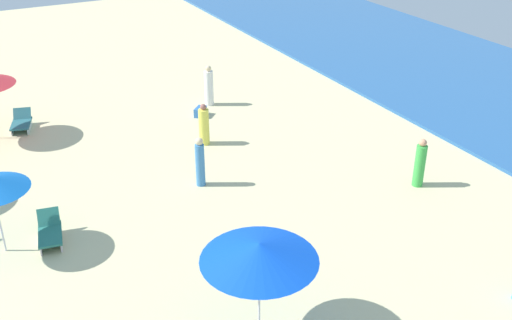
{
  "coord_description": "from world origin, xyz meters",
  "views": [
    {
      "loc": [
        12.46,
        3.8,
        9.51
      ],
      "look_at": [
        -2.15,
        11.52,
        0.91
      ],
      "focal_mm": 42.41,
      "sensor_mm": 36.0,
      "label": 1
    }
  ],
  "objects_px": {
    "lounge_chair_3_0": "(50,232)",
    "lounge_chair_4_0": "(21,123)",
    "cooler_box_0": "(200,112)",
    "umbrella_1": "(259,252)",
    "beachgoer_0": "(204,126)",
    "beachgoer_2": "(209,87)",
    "beachgoer_1": "(200,162)",
    "beachgoer_3": "(420,164)"
  },
  "relations": [
    {
      "from": "lounge_chair_3_0",
      "to": "lounge_chair_4_0",
      "type": "height_order",
      "value": "lounge_chair_3_0"
    },
    {
      "from": "lounge_chair_3_0",
      "to": "cooler_box_0",
      "type": "xyz_separation_m",
      "value": [
        -6.01,
        6.97,
        -0.1
      ]
    },
    {
      "from": "umbrella_1",
      "to": "beachgoer_0",
      "type": "xyz_separation_m",
      "value": [
        -9.4,
        2.8,
        -1.55
      ]
    },
    {
      "from": "beachgoer_0",
      "to": "beachgoer_2",
      "type": "bearing_deg",
      "value": 55.66
    },
    {
      "from": "umbrella_1",
      "to": "lounge_chair_3_0",
      "type": "xyz_separation_m",
      "value": [
        -5.79,
        -3.29,
        -1.98
      ]
    },
    {
      "from": "beachgoer_2",
      "to": "beachgoer_1",
      "type": "bearing_deg",
      "value": 150.89
    },
    {
      "from": "umbrella_1",
      "to": "cooler_box_0",
      "type": "xyz_separation_m",
      "value": [
        -11.8,
        3.68,
        -2.08
      ]
    },
    {
      "from": "umbrella_1",
      "to": "beachgoer_3",
      "type": "xyz_separation_m",
      "value": [
        -3.51,
        7.54,
        -1.5
      ]
    },
    {
      "from": "beachgoer_0",
      "to": "beachgoer_3",
      "type": "distance_m",
      "value": 7.56
    },
    {
      "from": "beachgoer_0",
      "to": "beachgoer_1",
      "type": "xyz_separation_m",
      "value": [
        2.67,
        -1.29,
        0.09
      ]
    },
    {
      "from": "lounge_chair_4_0",
      "to": "beachgoer_2",
      "type": "distance_m",
      "value": 7.36
    },
    {
      "from": "lounge_chair_4_0",
      "to": "beachgoer_3",
      "type": "relative_size",
      "value": 0.88
    },
    {
      "from": "lounge_chair_4_0",
      "to": "cooler_box_0",
      "type": "bearing_deg",
      "value": -0.68
    },
    {
      "from": "beachgoer_1",
      "to": "beachgoer_2",
      "type": "height_order",
      "value": "beachgoer_2"
    },
    {
      "from": "lounge_chair_3_0",
      "to": "beachgoer_0",
      "type": "height_order",
      "value": "beachgoer_0"
    },
    {
      "from": "umbrella_1",
      "to": "beachgoer_1",
      "type": "distance_m",
      "value": 7.05
    },
    {
      "from": "beachgoer_2",
      "to": "beachgoer_0",
      "type": "bearing_deg",
      "value": 150.5
    },
    {
      "from": "umbrella_1",
      "to": "beachgoer_2",
      "type": "height_order",
      "value": "umbrella_1"
    },
    {
      "from": "lounge_chair_3_0",
      "to": "cooler_box_0",
      "type": "relative_size",
      "value": 2.44
    },
    {
      "from": "lounge_chair_4_0",
      "to": "beachgoer_0",
      "type": "relative_size",
      "value": 0.92
    },
    {
      "from": "beachgoer_0",
      "to": "beachgoer_3",
      "type": "xyz_separation_m",
      "value": [
        5.89,
        4.73,
        0.05
      ]
    },
    {
      "from": "umbrella_1",
      "to": "lounge_chair_3_0",
      "type": "distance_m",
      "value": 6.95
    },
    {
      "from": "lounge_chair_3_0",
      "to": "beachgoer_0",
      "type": "bearing_deg",
      "value": 40.62
    },
    {
      "from": "umbrella_1",
      "to": "beachgoer_3",
      "type": "bearing_deg",
      "value": 114.96
    },
    {
      "from": "beachgoer_0",
      "to": "cooler_box_0",
      "type": "relative_size",
      "value": 2.69
    },
    {
      "from": "beachgoer_1",
      "to": "beachgoer_2",
      "type": "bearing_deg",
      "value": -45.78
    },
    {
      "from": "lounge_chair_4_0",
      "to": "beachgoer_0",
      "type": "bearing_deg",
      "value": -21.69
    },
    {
      "from": "lounge_chair_4_0",
      "to": "beachgoer_1",
      "type": "relative_size",
      "value": 0.86
    },
    {
      "from": "beachgoer_1",
      "to": "beachgoer_0",
      "type": "bearing_deg",
      "value": -45.29
    },
    {
      "from": "umbrella_1",
      "to": "lounge_chair_3_0",
      "type": "height_order",
      "value": "umbrella_1"
    },
    {
      "from": "umbrella_1",
      "to": "beachgoer_1",
      "type": "height_order",
      "value": "umbrella_1"
    },
    {
      "from": "lounge_chair_3_0",
      "to": "umbrella_1",
      "type": "bearing_deg",
      "value": -50.38
    },
    {
      "from": "umbrella_1",
      "to": "beachgoer_3",
      "type": "height_order",
      "value": "umbrella_1"
    },
    {
      "from": "lounge_chair_3_0",
      "to": "beachgoer_0",
      "type": "relative_size",
      "value": 0.91
    },
    {
      "from": "umbrella_1",
      "to": "beachgoer_3",
      "type": "distance_m",
      "value": 8.45
    },
    {
      "from": "beachgoer_1",
      "to": "beachgoer_2",
      "type": "relative_size",
      "value": 0.97
    },
    {
      "from": "beachgoer_3",
      "to": "cooler_box_0",
      "type": "xyz_separation_m",
      "value": [
        -8.29,
        -3.86,
        -0.58
      ]
    },
    {
      "from": "lounge_chair_3_0",
      "to": "cooler_box_0",
      "type": "height_order",
      "value": "lounge_chair_3_0"
    },
    {
      "from": "lounge_chair_4_0",
      "to": "beachgoer_2",
      "type": "xyz_separation_m",
      "value": [
        1.1,
        7.25,
        0.53
      ]
    },
    {
      "from": "beachgoer_2",
      "to": "beachgoer_3",
      "type": "height_order",
      "value": "beachgoer_2"
    },
    {
      "from": "beachgoer_2",
      "to": "beachgoer_3",
      "type": "relative_size",
      "value": 1.05
    },
    {
      "from": "lounge_chair_3_0",
      "to": "beachgoer_3",
      "type": "distance_m",
      "value": 11.08
    }
  ]
}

